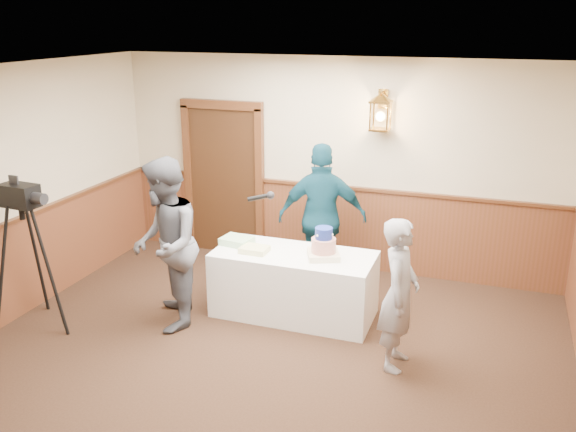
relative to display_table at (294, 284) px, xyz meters
name	(u,v)px	position (x,y,z in m)	size (l,w,h in m)	color
ground	(226,409)	(0.03, -1.90, -0.38)	(7.00, 7.00, 0.00)	black
room_shell	(237,228)	(-0.03, -1.45, 1.15)	(6.02, 7.02, 2.81)	beige
display_table	(294,284)	(0.00, 0.00, 0.00)	(1.80, 0.80, 0.75)	white
tiered_cake	(324,246)	(0.35, -0.01, 0.51)	(0.44, 0.44, 0.35)	beige
sheet_cake_yellow	(254,249)	(-0.43, -0.11, 0.41)	(0.30, 0.23, 0.06)	#D3D780
sheet_cake_green	(237,241)	(-0.72, 0.05, 0.41)	(0.34, 0.27, 0.08)	#9FE19F
interviewer	(165,245)	(-1.22, -0.69, 0.57)	(1.63, 1.14, 1.89)	#52545C
baker	(399,294)	(1.29, -0.68, 0.38)	(0.55, 0.36, 1.51)	gray
assistant_p	(322,218)	(0.08, 0.83, 0.55)	(1.08, 0.45, 1.84)	#103A4B
tv_camera_rig	(29,265)	(-2.57, -1.23, 0.36)	(0.64, 0.60, 1.63)	black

